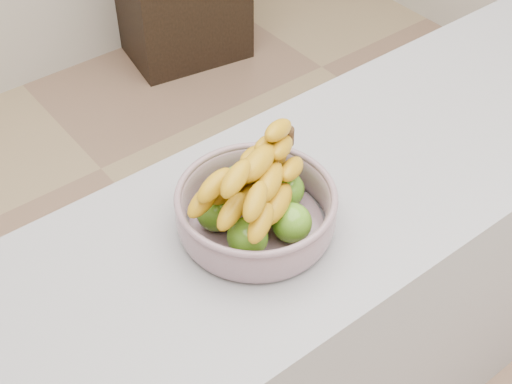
% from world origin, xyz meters
% --- Properties ---
extents(ground, '(4.00, 4.00, 0.00)m').
position_xyz_m(ground, '(0.00, 0.00, 0.00)').
color(ground, tan).
rests_on(ground, ground).
extents(counter, '(2.00, 0.60, 0.90)m').
position_xyz_m(counter, '(0.00, -0.11, 0.45)').
color(counter, '#92949A').
rests_on(counter, ground).
extents(fruit_bowl, '(0.33, 0.33, 0.20)m').
position_xyz_m(fruit_bowl, '(-0.23, -0.11, 0.96)').
color(fruit_bowl, '#95A6B2').
rests_on(fruit_bowl, counter).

